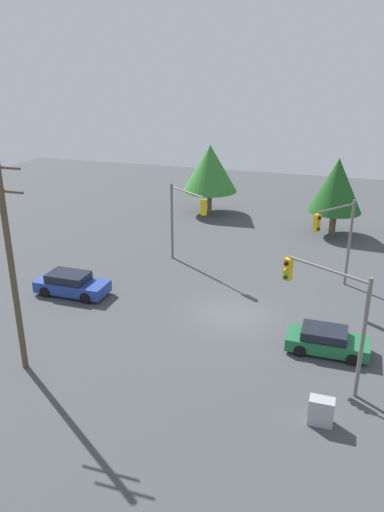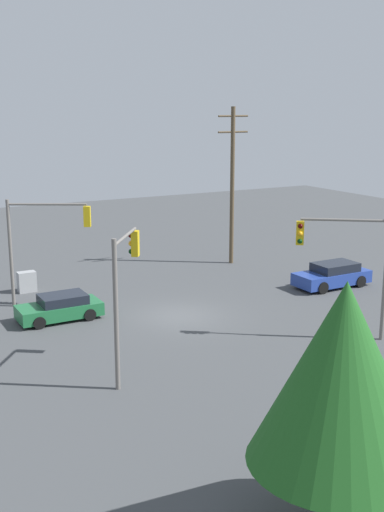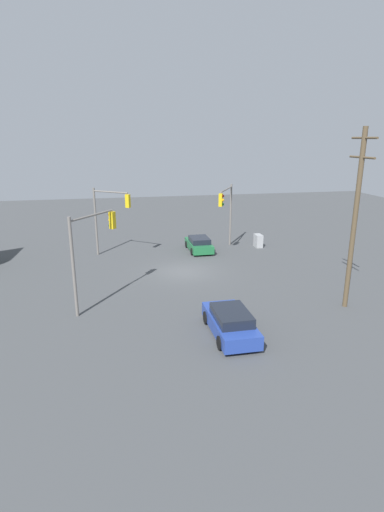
{
  "view_description": "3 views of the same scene",
  "coord_description": "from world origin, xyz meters",
  "px_view_note": "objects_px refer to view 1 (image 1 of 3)",
  "views": [
    {
      "loc": [
        -5.72,
        25.09,
        13.7
      ],
      "look_at": [
        2.88,
        -1.25,
        2.84
      ],
      "focal_mm": 35.0,
      "sensor_mm": 36.0,
      "label": 1
    },
    {
      "loc": [
        -14.25,
        -27.11,
        10.25
      ],
      "look_at": [
        0.78,
        0.12,
        2.97
      ],
      "focal_mm": 45.0,
      "sensor_mm": 36.0,
      "label": 2
    },
    {
      "loc": [
        27.89,
        -5.17,
        9.65
      ],
      "look_at": [
        2.7,
        0.02,
        2.01
      ],
      "focal_mm": 28.0,
      "sensor_mm": 36.0,
      "label": 3
    }
  ],
  "objects_px": {
    "sedan_green": "(327,341)",
    "sedan_blue": "(71,284)",
    "traffic_signal_main": "(329,303)",
    "traffic_signal_aux": "(185,212)",
    "traffic_signal_cross": "(337,232)",
    "electrical_cabinet": "(321,411)"
  },
  "relations": [
    {
      "from": "sedan_blue",
      "to": "traffic_signal_cross",
      "type": "height_order",
      "value": "traffic_signal_cross"
    },
    {
      "from": "traffic_signal_main",
      "to": "traffic_signal_cross",
      "type": "relative_size",
      "value": 0.99
    },
    {
      "from": "sedan_green",
      "to": "traffic_signal_cross",
      "type": "distance_m",
      "value": 8.31
    },
    {
      "from": "sedan_green",
      "to": "sedan_blue",
      "type": "height_order",
      "value": "sedan_blue"
    },
    {
      "from": "traffic_signal_aux",
      "to": "electrical_cabinet",
      "type": "relative_size",
      "value": 4.85
    },
    {
      "from": "sedan_green",
      "to": "traffic_signal_cross",
      "type": "xyz_separation_m",
      "value": [
        0.25,
        -7.63,
        3.3
      ]
    },
    {
      "from": "traffic_signal_cross",
      "to": "traffic_signal_aux",
      "type": "height_order",
      "value": "traffic_signal_cross"
    },
    {
      "from": "traffic_signal_main",
      "to": "traffic_signal_aux",
      "type": "bearing_deg",
      "value": -17.8
    },
    {
      "from": "sedan_blue",
      "to": "traffic_signal_aux",
      "type": "relative_size",
      "value": 0.8
    },
    {
      "from": "traffic_signal_aux",
      "to": "electrical_cabinet",
      "type": "distance_m",
      "value": 18.15
    },
    {
      "from": "traffic_signal_main",
      "to": "traffic_signal_cross",
      "type": "height_order",
      "value": "traffic_signal_cross"
    },
    {
      "from": "traffic_signal_aux",
      "to": "electrical_cabinet",
      "type": "xyz_separation_m",
      "value": [
        -10.65,
        14.32,
        -3.33
      ]
    },
    {
      "from": "traffic_signal_aux",
      "to": "traffic_signal_cross",
      "type": "bearing_deg",
      "value": 30.24
    },
    {
      "from": "traffic_signal_main",
      "to": "traffic_signal_aux",
      "type": "xyz_separation_m",
      "value": [
        10.44,
        -11.18,
        -0.0
      ]
    },
    {
      "from": "sedan_green",
      "to": "sedan_blue",
      "type": "distance_m",
      "value": 15.8
    },
    {
      "from": "traffic_signal_main",
      "to": "traffic_signal_cross",
      "type": "xyz_separation_m",
      "value": [
        0.21,
        -10.09,
        -0.01
      ]
    },
    {
      "from": "traffic_signal_cross",
      "to": "sedan_green",
      "type": "bearing_deg",
      "value": 38.6
    },
    {
      "from": "sedan_green",
      "to": "sedan_blue",
      "type": "bearing_deg",
      "value": -96.85
    },
    {
      "from": "traffic_signal_aux",
      "to": "electrical_cabinet",
      "type": "bearing_deg",
      "value": -17.05
    },
    {
      "from": "sedan_blue",
      "to": "electrical_cabinet",
      "type": "xyz_separation_m",
      "value": [
        -15.85,
        7.49,
        -0.1
      ]
    },
    {
      "from": "sedan_blue",
      "to": "traffic_signal_cross",
      "type": "distance_m",
      "value": 16.78
    },
    {
      "from": "traffic_signal_cross",
      "to": "traffic_signal_aux",
      "type": "distance_m",
      "value": 10.29
    }
  ]
}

